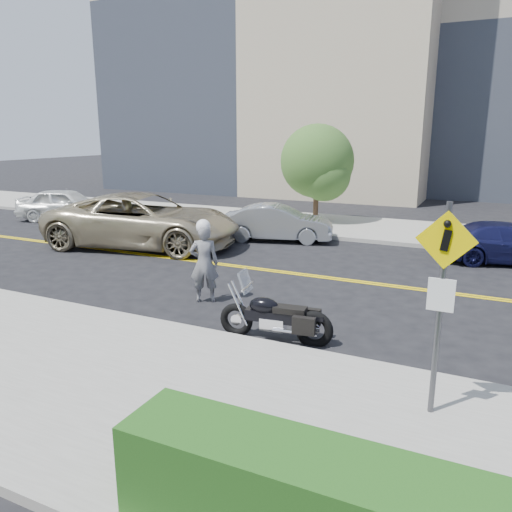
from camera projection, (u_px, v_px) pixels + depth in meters
The scene contains 12 objects.
ground_plane at pixel (304, 275), 14.41m from camera, with size 120.00×120.00×0.00m, color black.
sidewalk_near at pixel (140, 390), 7.82m from camera, with size 60.00×5.00×0.15m, color #9E9B91.
sidewalk_far at pixel (366, 228), 20.96m from camera, with size 60.00×5.00×0.15m, color #9E9B91.
building_left at pixel (282, 7), 34.83m from camera, with size 22.00×14.00×25.00m, color tan.
pedestrian_sign at pixel (442, 290), 6.65m from camera, with size 0.78×0.08×3.00m.
motorcyclist at pixel (204, 261), 11.93m from camera, with size 0.83×0.74×2.03m.
motorcycle at pixel (276, 307), 9.77m from camera, with size 2.24×0.68×1.36m, color black, non-canonical shape.
suv at pixel (143, 220), 17.76m from camera, with size 3.16×6.86×1.91m, color tan.
parked_car_white at pixel (66, 204), 23.13m from camera, with size 1.76×4.38×1.49m, color white.
parked_car_silver at pixel (277, 223), 18.80m from camera, with size 1.44×4.14×1.36m, color #94989B.
parked_car_blue at pixel (510, 243), 15.59m from camera, with size 1.77×4.36×1.26m, color #181A49.
tree_far_a at pixel (317, 161), 21.75m from camera, with size 3.20×3.20×4.38m.
Camera 1 is at (4.69, -13.11, 4.01)m, focal length 35.00 mm.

